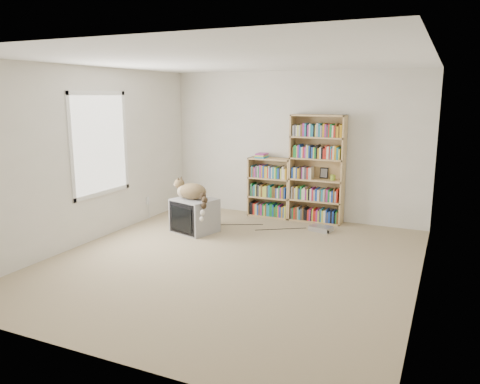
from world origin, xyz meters
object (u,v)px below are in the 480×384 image
at_px(bookcase_short, 270,189).
at_px(dvd_player, 321,229).
at_px(bookcase_tall, 317,172).
at_px(crt_tv, 195,215).
at_px(cat, 194,194).

bearing_deg(bookcase_short, dvd_player, -26.89).
bearing_deg(bookcase_tall, crt_tv, -138.23).
height_order(crt_tv, dvd_player, crt_tv).
relative_size(crt_tv, cat, 1.07).
xyz_separation_m(crt_tv, cat, (0.02, -0.06, 0.36)).
distance_m(cat, dvd_player, 2.07).
height_order(crt_tv, cat, cat).
bearing_deg(bookcase_tall, cat, -136.54).
xyz_separation_m(crt_tv, bookcase_short, (0.73, 1.39, 0.22)).
xyz_separation_m(crt_tv, dvd_player, (1.79, 0.85, -0.22)).
bearing_deg(cat, dvd_player, 24.73).
relative_size(cat, bookcase_tall, 0.38).
height_order(cat, dvd_player, cat).
xyz_separation_m(crt_tv, bookcase_tall, (1.55, 1.39, 0.59)).
bearing_deg(dvd_player, cat, -138.88).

